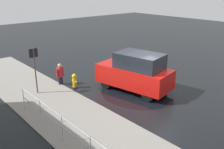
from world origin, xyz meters
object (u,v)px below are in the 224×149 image
at_px(pedestrian, 60,73).
at_px(sign_post, 35,64).
at_px(fire_hydrant, 75,81).
at_px(moving_hatchback, 135,72).

relative_size(pedestrian, sign_post, 0.51).
height_order(fire_hydrant, pedestrian, pedestrian).
bearing_deg(moving_hatchback, sign_post, 53.15).
height_order(pedestrian, sign_post, sign_post).
distance_m(fire_hydrant, pedestrian, 1.03).
relative_size(fire_hydrant, sign_post, 0.33).
bearing_deg(sign_post, moving_hatchback, -126.85).
bearing_deg(pedestrian, fire_hydrant, -161.34).
bearing_deg(sign_post, fire_hydrant, -108.63).
distance_m(pedestrian, sign_post, 1.82).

